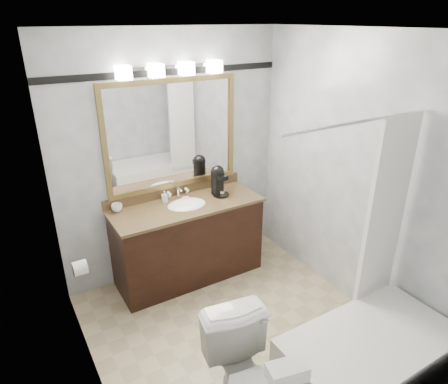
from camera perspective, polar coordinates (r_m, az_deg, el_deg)
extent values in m
cube|color=tan|center=(3.76, 2.39, -19.55)|extent=(2.40, 2.60, 0.01)
cube|color=white|center=(2.74, 3.35, 22.35)|extent=(2.40, 2.60, 0.01)
cube|color=silver|center=(4.10, -7.34, 4.79)|extent=(2.40, 0.01, 2.50)
cube|color=silver|center=(2.24, 22.17, -14.48)|extent=(2.40, 0.01, 2.50)
cube|color=silver|center=(2.64, -19.77, -7.77)|extent=(0.01, 2.60, 2.50)
cube|color=silver|center=(3.79, 18.18, 2.13)|extent=(0.01, 2.60, 2.50)
cube|color=black|center=(4.22, -5.12, -7.17)|extent=(1.50, 0.55, 0.82)
cube|color=olive|center=(4.02, -5.34, -1.96)|extent=(1.53, 0.58, 0.03)
cube|color=olive|center=(4.21, -6.98, 0.21)|extent=(1.53, 0.03, 0.10)
ellipsoid|color=white|center=(4.02, -5.33, -2.15)|extent=(0.44, 0.34, 0.14)
cube|color=olive|center=(3.90, -7.79, 15.52)|extent=(1.40, 0.04, 0.05)
cube|color=olive|center=(4.18, -7.00, 1.13)|extent=(1.40, 0.04, 0.05)
cube|color=olive|center=(3.80, -16.74, 6.39)|extent=(0.05, 0.04, 1.00)
cube|color=olive|center=(4.31, 0.94, 9.38)|extent=(0.05, 0.04, 1.00)
cube|color=white|center=(4.01, -7.40, 8.09)|extent=(1.30, 0.01, 1.00)
cube|color=silver|center=(3.88, -7.83, 17.33)|extent=(0.90, 0.05, 0.03)
cube|color=white|center=(3.68, -14.18, 16.20)|extent=(0.12, 0.12, 0.12)
cube|color=white|center=(3.78, -9.67, 16.75)|extent=(0.12, 0.12, 0.12)
cube|color=white|center=(3.90, -5.39, 17.17)|extent=(0.12, 0.12, 0.12)
cube|color=white|center=(4.03, -1.38, 17.49)|extent=(0.12, 0.12, 0.12)
cube|color=black|center=(3.90, -7.94, 16.63)|extent=(2.40, 0.01, 0.06)
cube|color=white|center=(3.40, 19.89, -21.66)|extent=(1.30, 0.72, 0.45)
cylinder|color=silver|center=(2.76, 18.87, 9.50)|extent=(1.30, 0.02, 0.02)
cube|color=white|center=(3.32, 22.04, -2.94)|extent=(0.40, 0.04, 1.55)
cylinder|color=white|center=(3.50, -19.89, -10.16)|extent=(0.11, 0.12, 0.12)
cube|color=white|center=(2.32, 9.03, -24.05)|extent=(0.24, 0.16, 0.09)
cylinder|color=black|center=(4.18, -0.44, -0.39)|extent=(0.17, 0.17, 0.02)
cylinder|color=black|center=(4.17, -0.94, 1.34)|extent=(0.14, 0.14, 0.24)
sphere|color=black|center=(4.13, -0.95, 2.88)|extent=(0.14, 0.14, 0.14)
cube|color=black|center=(4.09, -0.28, 2.06)|extent=(0.11, 0.11, 0.05)
cylinder|color=silver|center=(4.16, -0.28, -0.12)|extent=(0.06, 0.06, 0.06)
imported|color=white|center=(3.97, -15.05, -2.18)|extent=(0.12, 0.12, 0.08)
imported|color=white|center=(4.06, -8.48, -0.66)|extent=(0.06, 0.06, 0.12)
cube|color=beige|center=(4.12, -5.50, -0.87)|extent=(0.08, 0.05, 0.02)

